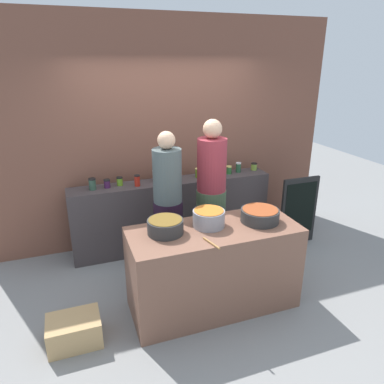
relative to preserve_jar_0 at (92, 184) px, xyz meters
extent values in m
plane|color=gray|center=(1.03, -1.10, -1.02)|extent=(12.00, 12.00, 0.00)
cube|color=brown|center=(1.03, 0.35, 0.48)|extent=(4.80, 0.12, 3.00)
cube|color=#3F3738|center=(1.03, 0.00, -0.55)|extent=(2.70, 0.36, 0.95)
cube|color=brown|center=(1.03, -1.40, -0.57)|extent=(1.70, 0.70, 0.89)
cylinder|color=#314D3B|center=(0.00, 0.00, -0.01)|extent=(0.09, 0.09, 0.13)
cylinder|color=black|center=(0.00, 0.00, 0.06)|extent=(0.09, 0.09, 0.02)
cylinder|color=#431C45|center=(0.18, 0.01, -0.03)|extent=(0.08, 0.08, 0.09)
cylinder|color=black|center=(0.18, 0.01, 0.03)|extent=(0.08, 0.08, 0.01)
cylinder|color=#649924|center=(0.34, 0.05, -0.03)|extent=(0.07, 0.07, 0.09)
cylinder|color=black|center=(0.34, 0.05, 0.03)|extent=(0.08, 0.08, 0.01)
cylinder|color=#B32317|center=(0.54, -0.06, -0.01)|extent=(0.07, 0.07, 0.13)
cylinder|color=black|center=(0.54, -0.06, 0.06)|extent=(0.07, 0.07, 0.01)
cylinder|color=#4E2143|center=(0.81, 0.05, -0.01)|extent=(0.09, 0.09, 0.13)
cylinder|color=silver|center=(0.81, 0.05, 0.07)|extent=(0.09, 0.09, 0.01)
cylinder|color=brown|center=(1.05, -0.02, -0.01)|extent=(0.07, 0.07, 0.13)
cylinder|color=#D6C666|center=(1.05, -0.02, 0.06)|extent=(0.08, 0.08, 0.01)
cylinder|color=#5E8720|center=(1.39, 0.01, -0.02)|extent=(0.08, 0.08, 0.11)
cylinder|color=#D6C666|center=(1.39, 0.01, 0.05)|extent=(0.08, 0.08, 0.01)
cylinder|color=#2A5E2B|center=(1.85, 0.02, -0.02)|extent=(0.08, 0.08, 0.10)
cylinder|color=#D6C666|center=(1.85, 0.02, 0.03)|extent=(0.08, 0.08, 0.01)
cylinder|color=#275335|center=(2.01, 0.04, -0.01)|extent=(0.07, 0.07, 0.12)
cylinder|color=silver|center=(2.01, 0.04, 0.06)|extent=(0.07, 0.07, 0.02)
cylinder|color=olive|center=(2.27, 0.06, -0.03)|extent=(0.08, 0.08, 0.09)
cylinder|color=black|center=(2.27, 0.06, 0.02)|extent=(0.09, 0.09, 0.01)
cylinder|color=#2D2D2D|center=(0.55, -1.33, -0.06)|extent=(0.35, 0.35, 0.14)
cylinder|color=brown|center=(0.55, -1.33, 0.02)|extent=(0.32, 0.32, 0.00)
cylinder|color=gray|center=(1.00, -1.33, -0.04)|extent=(0.32, 0.32, 0.16)
cylinder|color=#BC6321|center=(1.00, -1.33, 0.04)|extent=(0.29, 0.29, 0.00)
cylinder|color=#2D2D2D|center=(1.53, -1.40, -0.06)|extent=(0.39, 0.39, 0.13)
cylinder|color=brown|center=(1.53, -1.40, 0.01)|extent=(0.36, 0.36, 0.00)
cylinder|color=#9E703D|center=(0.88, -1.68, -0.12)|extent=(0.08, 0.25, 0.02)
cylinder|color=black|center=(0.75, -0.74, -0.53)|extent=(0.33, 0.33, 0.97)
cylinder|color=#485454|center=(0.75, -0.74, 0.25)|extent=(0.32, 0.32, 0.59)
sphere|color=#D8A884|center=(0.75, -0.74, 0.64)|extent=(0.19, 0.19, 0.19)
cylinder|color=#475F41|center=(1.30, -0.65, -0.52)|extent=(0.35, 0.35, 1.00)
cylinder|color=maroon|center=(1.30, -0.65, 0.29)|extent=(0.34, 0.34, 0.61)
sphere|color=#D8A884|center=(1.30, -0.65, 0.71)|extent=(0.22, 0.22, 0.22)
cube|color=tan|center=(-0.38, -1.48, -0.89)|extent=(0.47, 0.35, 0.26)
cube|color=black|center=(2.67, -0.54, -0.54)|extent=(0.55, 0.04, 0.97)
cube|color=black|center=(2.67, -0.56, -0.49)|extent=(0.47, 0.01, 0.73)
camera|label=1|loc=(-0.26, -4.31, 1.45)|focal=33.63mm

